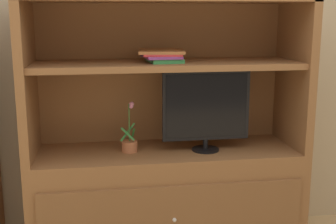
{
  "coord_description": "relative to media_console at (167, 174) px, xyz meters",
  "views": [
    {
      "loc": [
        -0.41,
        -2.25,
        1.49
      ],
      "look_at": [
        0.0,
        0.35,
        0.92
      ],
      "focal_mm": 48.06,
      "sensor_mm": 36.0,
      "label": 1
    }
  ],
  "objects": [
    {
      "name": "tv_monitor",
      "position": [
        0.23,
        -0.06,
        0.43
      ],
      "size": [
        0.54,
        0.17,
        0.5
      ],
      "color": "black",
      "rests_on": "media_console"
    },
    {
      "name": "potted_plant",
      "position": [
        -0.23,
        -0.01,
        0.22
      ],
      "size": [
        0.11,
        0.1,
        0.31
      ],
      "color": "#B26642",
      "rests_on": "media_console"
    },
    {
      "name": "media_console",
      "position": [
        0.0,
        0.0,
        0.0
      ],
      "size": [
        1.67,
        0.57,
        1.6
      ],
      "color": "brown",
      "rests_on": "ground_plane"
    },
    {
      "name": "painted_rear_wall",
      "position": [
        0.0,
        0.34,
        0.89
      ],
      "size": [
        6.0,
        0.1,
        2.8
      ],
      "primitive_type": "cube",
      "color": "tan",
      "rests_on": "ground_plane"
    },
    {
      "name": "magazine_stack",
      "position": [
        -0.03,
        -0.01,
        0.75
      ],
      "size": [
        0.3,
        0.32,
        0.07
      ],
      "color": "#338C4C",
      "rests_on": "media_console"
    }
  ]
}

